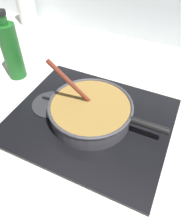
% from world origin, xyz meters
% --- Properties ---
extents(ground, '(2.40, 1.60, 0.04)m').
position_xyz_m(ground, '(0.00, 0.00, -0.02)').
color(ground, beige).
extents(hob_plate, '(0.56, 0.48, 0.01)m').
position_xyz_m(hob_plate, '(0.07, 0.11, 0.01)').
color(hob_plate, black).
rests_on(hob_plate, ground).
extents(burner_ring, '(0.19, 0.19, 0.01)m').
position_xyz_m(burner_ring, '(0.07, 0.11, 0.02)').
color(burner_ring, '#592D0C').
rests_on(burner_ring, hob_plate).
extents(spare_burner, '(0.15, 0.15, 0.01)m').
position_xyz_m(spare_burner, '(-0.09, 0.11, 0.01)').
color(spare_burner, '#262628').
rests_on(spare_burner, hob_plate).
extents(cooking_pan, '(0.41, 0.29, 0.24)m').
position_xyz_m(cooking_pan, '(0.08, 0.11, 0.05)').
color(cooking_pan, '#38383D').
rests_on(cooking_pan, hob_plate).
extents(sauce_bottle, '(0.08, 0.08, 0.29)m').
position_xyz_m(sauce_bottle, '(-0.34, 0.22, 0.12)').
color(sauce_bottle, '#19591E').
rests_on(sauce_bottle, ground).
extents(paper_towel_roll, '(0.10, 0.10, 0.25)m').
position_xyz_m(paper_towel_roll, '(-0.61, 0.69, 0.12)').
color(paper_towel_roll, white).
rests_on(paper_towel_roll, ground).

